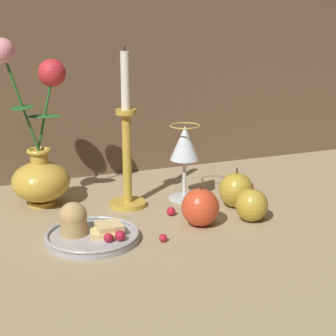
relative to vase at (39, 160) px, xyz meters
name	(u,v)px	position (x,y,z in m)	size (l,w,h in m)	color
ground_plane	(146,218)	(0.18, -0.16, -0.10)	(2.40, 2.40, 0.00)	#9E8966
vase	(39,160)	(0.00, 0.00, 0.00)	(0.15, 0.12, 0.35)	gold
plate_with_pastries	(88,231)	(0.05, -0.22, -0.08)	(0.17, 0.17, 0.07)	#A3A3A8
wine_glass	(185,146)	(0.30, -0.07, 0.02)	(0.07, 0.07, 0.17)	silver
candlestick	(127,153)	(0.17, -0.07, 0.02)	(0.08, 0.08, 0.33)	gold
apple_beside_vase	(252,205)	(0.37, -0.25, -0.07)	(0.07, 0.07, 0.08)	#B2932D
apple_near_glass	(200,207)	(0.27, -0.23, -0.06)	(0.07, 0.07, 0.09)	#D14223
apple_at_table_edge	(236,190)	(0.38, -0.16, -0.06)	(0.07, 0.07, 0.09)	#B2932D
berry_near_plate	(171,211)	(0.23, -0.16, -0.09)	(0.02, 0.02, 0.02)	#AD192D
berry_front_center	(208,197)	(0.34, -0.11, -0.09)	(0.02, 0.02, 0.02)	#AD192D
berry_by_glass_stem	(163,238)	(0.17, -0.28, -0.09)	(0.01, 0.01, 0.01)	#AD192D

